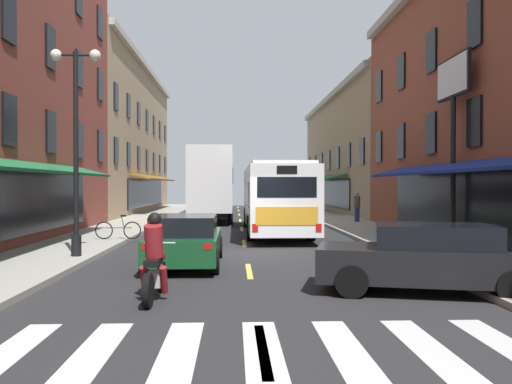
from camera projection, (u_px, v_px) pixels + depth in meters
name	position (u px, v px, depth m)	size (l,w,h in m)	color
ground_plane	(246.00, 255.00, 17.14)	(34.80, 80.00, 0.10)	#28282B
lane_centre_dashes	(246.00, 254.00, 16.89)	(0.14, 73.90, 0.01)	#DBCC4C
crosswalk_near	(263.00, 349.00, 7.15)	(7.10, 2.80, 0.01)	silver
sidewalk_left	(58.00, 252.00, 16.90)	(3.00, 80.00, 0.14)	#A39E93
sidewalk_right	(429.00, 250.00, 17.38)	(3.00, 80.00, 0.14)	#A39E93
billboard_sign	(453.00, 104.00, 18.30)	(0.40, 2.56, 6.39)	black
transit_bus	(275.00, 198.00, 24.23)	(2.67, 11.34, 3.06)	white
box_truck	(211.00, 186.00, 31.03)	(2.56, 7.15, 4.26)	white
sedan_near	(428.00, 258.00, 10.88)	(4.60, 2.76, 1.38)	black
sedan_mid	(213.00, 204.00, 40.98)	(1.89, 4.28, 1.37)	black
sedan_far	(185.00, 240.00, 14.55)	(1.91, 4.43, 1.36)	#144723
motorcycle_rider	(155.00, 263.00, 10.19)	(0.62, 2.07, 1.66)	black
bicycle_near	(118.00, 230.00, 20.27)	(1.71, 0.48, 0.91)	black
pedestrian_far	(357.00, 206.00, 29.97)	(0.36, 0.36, 1.65)	navy
street_lamp_twin	(76.00, 142.00, 15.43)	(1.42, 0.32, 5.90)	black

